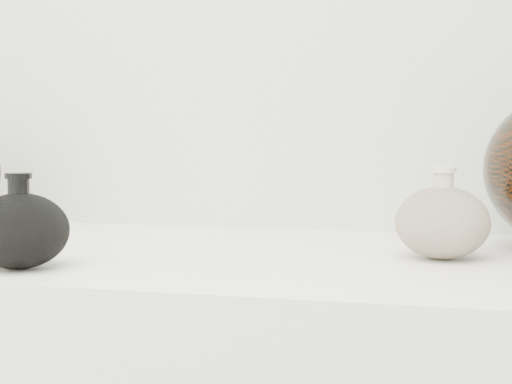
# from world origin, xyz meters

# --- Properties ---
(black_gourd_vase) EXTENTS (0.14, 0.14, 0.11)m
(black_gourd_vase) POSITION_xyz_m (-0.20, 0.78, 0.94)
(black_gourd_vase) COLOR black
(black_gourd_vase) RESTS_ON display_counter
(cream_gourd_vase) EXTENTS (0.14, 0.14, 0.11)m
(cream_gourd_vase) POSITION_xyz_m (0.26, 0.96, 0.94)
(cream_gourd_vase) COLOR beige
(cream_gourd_vase) RESTS_ON display_counter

